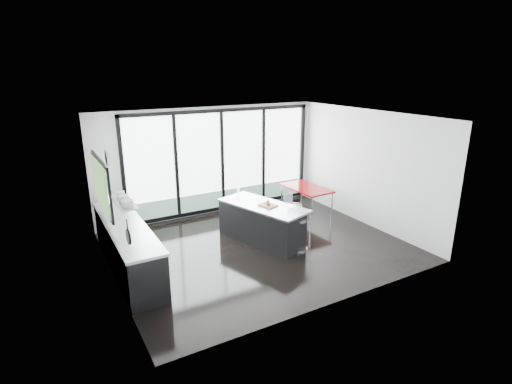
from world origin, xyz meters
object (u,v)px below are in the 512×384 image
island (261,223)px  bar_stool_near (298,234)px  red_table (306,201)px  bar_stool_far (293,219)px

island → bar_stool_near: bearing=-58.3°
island → bar_stool_near: size_ratio=3.19×
bar_stool_near → red_table: (1.44, 1.66, 0.02)m
bar_stool_near → island: bearing=112.3°
island → red_table: 2.11m
island → bar_stool_near: (0.46, -0.75, -0.08)m
island → bar_stool_far: bearing=-2.2°
island → red_table: size_ratio=1.63×
bar_stool_far → red_table: bearing=21.0°
bar_stool_far → bar_stool_near: bearing=-137.6°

